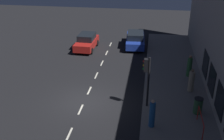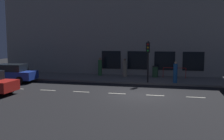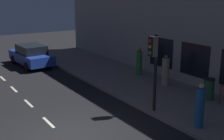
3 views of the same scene
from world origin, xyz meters
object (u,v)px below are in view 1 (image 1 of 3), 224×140
(traffic_light, at_px, (147,73))
(parked_car_1, at_px, (135,39))
(pedestrian_1, at_px, (152,114))
(pedestrian_2, at_px, (189,67))
(trash_bin, at_px, (198,106))
(pedestrian_0, at_px, (191,81))
(parked_car_0, at_px, (87,42))

(traffic_light, height_order, parked_car_1, traffic_light)
(pedestrian_1, distance_m, pedestrian_2, 7.78)
(trash_bin, bearing_deg, pedestrian_0, 92.40)
(parked_car_1, bearing_deg, pedestrian_1, -85.47)
(pedestrian_0, distance_m, pedestrian_1, 5.45)
(trash_bin, bearing_deg, parked_car_1, 111.43)
(pedestrian_0, bearing_deg, trash_bin, 114.04)
(parked_car_1, distance_m, pedestrian_2, 8.33)
(traffic_light, distance_m, trash_bin, 3.80)
(traffic_light, relative_size, pedestrian_0, 1.98)
(pedestrian_2, distance_m, trash_bin, 5.43)
(traffic_light, height_order, pedestrian_0, traffic_light)
(parked_car_0, bearing_deg, pedestrian_1, 120.26)
(pedestrian_0, relative_size, pedestrian_2, 0.97)
(parked_car_1, xyz_separation_m, pedestrian_1, (1.96, -14.05, 0.18))
(parked_car_1, xyz_separation_m, pedestrian_2, (4.79, -6.80, 0.18))
(parked_car_1, bearing_deg, pedestrian_0, -66.76)
(traffic_light, bearing_deg, parked_car_1, 97.24)
(pedestrian_0, distance_m, pedestrian_2, 2.52)
(parked_car_0, xyz_separation_m, pedestrian_0, (9.55, -7.82, 0.15))
(pedestrian_2, bearing_deg, traffic_light, 73.77)
(pedestrian_0, bearing_deg, parked_car_0, -17.66)
(traffic_light, distance_m, parked_car_1, 12.05)
(traffic_light, bearing_deg, pedestrian_2, 56.76)
(pedestrian_1, relative_size, pedestrian_2, 1.00)
(pedestrian_0, xyz_separation_m, trash_bin, (0.12, -2.90, -0.26))
(traffic_light, height_order, pedestrian_1, traffic_light)
(trash_bin, bearing_deg, pedestrian_1, -147.37)
(parked_car_0, bearing_deg, traffic_light, 123.40)
(parked_car_1, height_order, pedestrian_0, pedestrian_0)
(parked_car_1, bearing_deg, traffic_light, -86.16)
(traffic_light, bearing_deg, pedestrian_0, 38.21)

